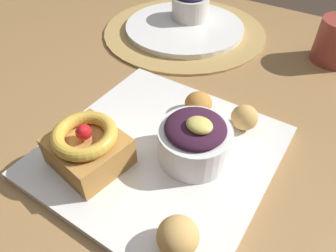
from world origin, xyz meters
TOP-DOWN VIEW (x-y plane):
  - dining_table at (0.00, 0.00)m, footprint 1.34×0.91m
  - woven_placemat at (-0.09, 0.20)m, footprint 0.37×0.37m
  - front_plate at (0.08, -0.14)m, footprint 0.29×0.29m
  - cake_slice at (0.02, -0.21)m, footprint 0.10×0.10m
  - berry_ramekin at (0.12, -0.13)m, footprint 0.10×0.10m
  - fritter_front at (0.17, -0.25)m, footprint 0.04×0.05m
  - fritter_middle at (0.08, -0.04)m, footprint 0.04×0.04m
  - fritter_back at (0.16, -0.04)m, footprint 0.04×0.04m
  - back_plate at (-0.09, 0.20)m, footprint 0.27×0.27m
  - back_ramekin at (-0.09, 0.24)m, footprint 0.09×0.09m

SIDE VIEW (x-z plane):
  - dining_table at x=0.00m, z-range 0.27..1.00m
  - woven_placemat at x=-0.09m, z-range 0.73..0.73m
  - front_plate at x=0.08m, z-range 0.73..0.74m
  - back_plate at x=-0.09m, z-range 0.73..0.75m
  - fritter_middle at x=0.08m, z-range 0.74..0.78m
  - fritter_back at x=0.16m, z-range 0.74..0.78m
  - fritter_front at x=0.17m, z-range 0.74..0.78m
  - cake_slice at x=0.02m, z-range 0.74..0.80m
  - berry_ramekin at x=0.12m, z-range 0.74..0.81m
  - back_ramekin at x=-0.09m, z-range 0.74..0.81m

